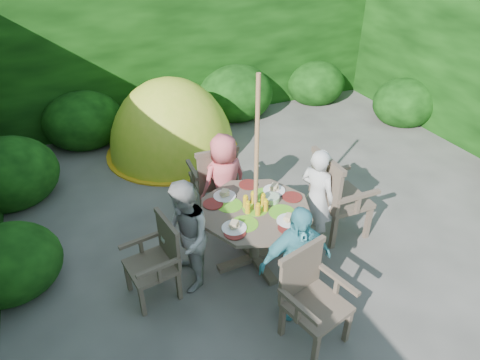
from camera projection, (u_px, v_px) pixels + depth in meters
name	position (u px, v px, depth m)	size (l,w,h in m)	color
ground	(296.00, 218.00, 5.59)	(60.00, 60.00, 0.00)	#4B4843
hedge_enclosure	(254.00, 92.00, 5.94)	(9.00, 9.00, 2.50)	black
patio_table	(255.00, 217.00, 4.61)	(1.29, 1.29, 0.87)	#483C2F
parasol_pole	(256.00, 179.00, 4.34)	(0.04, 0.04, 2.20)	#9A6A3D
garden_chair_right	(336.00, 195.00, 5.04)	(0.58, 0.64, 1.06)	#483C2F
garden_chair_left	(157.00, 259.00, 4.28)	(0.53, 0.57, 0.85)	#483C2F
garden_chair_back	(214.00, 177.00, 5.49)	(0.58, 0.53, 0.94)	#483C2F
garden_chair_front	(311.00, 296.00, 3.83)	(0.65, 0.60, 0.91)	#483C2F
child_right	(317.00, 197.00, 4.90)	(0.45, 0.30, 1.24)	silver
child_left	(185.00, 237.00, 4.29)	(0.61, 0.48, 1.26)	#A3A29E
child_back	(224.00, 181.00, 5.21)	(0.60, 0.39, 1.22)	#E35E64
child_front	(295.00, 263.00, 3.99)	(0.73, 0.31, 1.25)	#4DA8B3
dome_tent	(174.00, 151.00, 7.09)	(2.16, 2.16, 2.47)	#AFCD27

